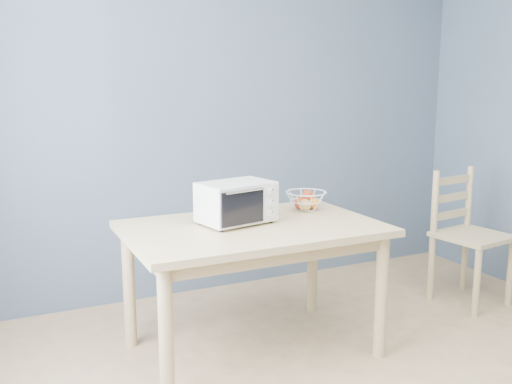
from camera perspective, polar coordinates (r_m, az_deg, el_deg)
name	(u,v)px	position (r m, az deg, el deg)	size (l,w,h in m)	color
room	(454,144)	(2.29, 19.20, 4.56)	(4.01, 4.51, 2.61)	tan
dining_table	(253,243)	(3.20, -0.35, -5.07)	(1.40, 0.90, 0.75)	tan
toaster_oven	(234,202)	(3.18, -2.22, -1.02)	(0.45, 0.36, 0.24)	beige
fruit_basket	(306,200)	(3.54, 5.00, -0.85)	(0.31, 0.31, 0.13)	white
dining_chair	(467,238)	(4.28, 20.36, -4.30)	(0.49, 0.49, 0.93)	tan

